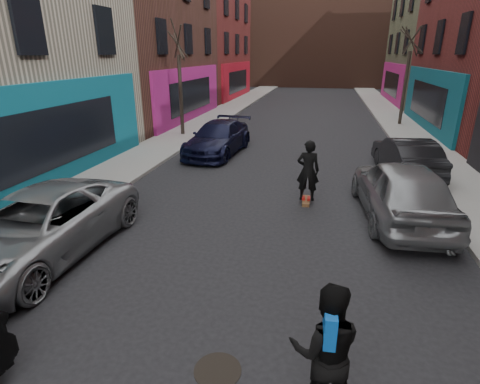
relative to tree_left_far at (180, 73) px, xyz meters
The scene contains 13 objects.
sidewalk_left 12.45m from the tree_left_far, 90.24° to the left, with size 2.50×84.00×0.13m, color gray.
sidewalk_right 17.61m from the tree_left_far, 43.95° to the left, with size 2.50×84.00×0.13m, color gray.
building_far 38.67m from the tree_left_far, 80.73° to the left, with size 40.00×10.00×14.00m, color #47281E.
tree_left_far is the anchor object (origin of this frame).
tree_right_far 13.78m from the tree_left_far, 25.82° to the left, with size 2.00×2.00×6.80m, color black, non-canonical shape.
parked_left_far 13.56m from the tree_left_far, 83.09° to the right, with size 2.46×5.34×1.49m, color gray.
parked_left_end 5.21m from the tree_left_far, 47.92° to the right, with size 2.02×4.97×1.44m, color black.
parked_right_far 13.74m from the tree_left_far, 43.04° to the right, with size 2.00×4.98×1.70m, color gray.
parked_right_end 12.13m from the tree_left_far, 24.17° to the right, with size 1.51×4.34×1.43m, color black.
skateboard 11.76m from the tree_left_far, 49.62° to the right, with size 0.22×0.80×0.10m, color brown.
skateboarder 11.52m from the tree_left_far, 49.62° to the right, with size 0.68×0.45×1.87m, color black.
pedestrian 17.85m from the tree_left_far, 63.49° to the right, with size 0.95×0.76×1.87m.
manhole 17.15m from the tree_left_far, 67.55° to the right, with size 0.70×0.70×0.01m, color black.
Camera 1 is at (1.46, -1.58, 4.36)m, focal length 28.00 mm.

